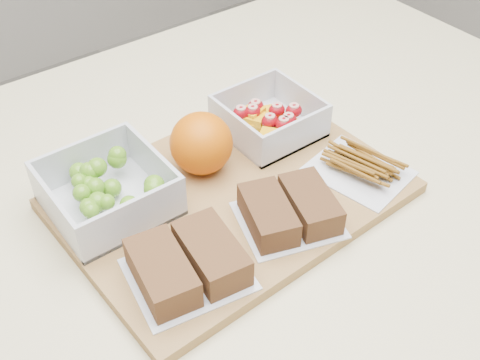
{
  "coord_description": "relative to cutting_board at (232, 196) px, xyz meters",
  "views": [
    {
      "loc": [
        -0.36,
        -0.46,
        1.44
      ],
      "look_at": [
        -0.01,
        0.0,
        0.93
      ],
      "focal_mm": 45.0,
      "sensor_mm": 36.0,
      "label": 1
    }
  ],
  "objects": [
    {
      "name": "cutting_board",
      "position": [
        0.0,
        0.0,
        0.0
      ],
      "size": [
        0.43,
        0.32,
        0.02
      ],
      "primitive_type": "cube",
      "rotation": [
        0.0,
        0.0,
        0.04
      ],
      "color": "#9F7642",
      "rests_on": "counter"
    },
    {
      "name": "grape_container",
      "position": [
        -0.14,
        0.07,
        0.03
      ],
      "size": [
        0.14,
        0.14,
        0.06
      ],
      "color": "silver",
      "rests_on": "cutting_board"
    },
    {
      "name": "fruit_container",
      "position": [
        0.12,
        0.07,
        0.03
      ],
      "size": [
        0.12,
        0.12,
        0.05
      ],
      "color": "silver",
      "rests_on": "cutting_board"
    },
    {
      "name": "orange",
      "position": [
        -0.0,
        0.06,
        0.05
      ],
      "size": [
        0.08,
        0.08,
        0.08
      ],
      "primitive_type": "sphere",
      "color": "#D65D05",
      "rests_on": "cutting_board"
    },
    {
      "name": "sandwich_bag_left",
      "position": [
        -0.12,
        -0.08,
        0.03
      ],
      "size": [
        0.14,
        0.13,
        0.04
      ],
      "color": "silver",
      "rests_on": "cutting_board"
    },
    {
      "name": "sandwich_bag_center",
      "position": [
        0.02,
        -0.08,
        0.03
      ],
      "size": [
        0.14,
        0.14,
        0.04
      ],
      "color": "silver",
      "rests_on": "cutting_board"
    },
    {
      "name": "pretzel_bag",
      "position": [
        0.16,
        -0.07,
        0.02
      ],
      "size": [
        0.13,
        0.14,
        0.03
      ],
      "color": "silver",
      "rests_on": "cutting_board"
    }
  ]
}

